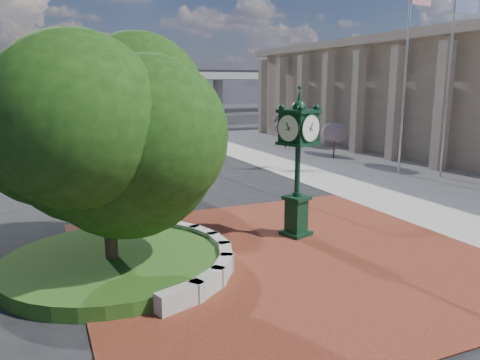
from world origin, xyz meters
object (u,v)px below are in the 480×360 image
(flagpole_b, at_px, (448,83))
(street_lamp_near, at_px, (146,85))
(post_clock, at_px, (298,157))
(parked_car, at_px, (152,127))
(flagpole_a, at_px, (405,77))
(street_lamp_far, at_px, (77,78))

(flagpole_b, height_order, street_lamp_near, flagpole_b)
(flagpole_b, bearing_deg, post_clock, -155.87)
(post_clock, distance_m, flagpole_b, 14.04)
(parked_car, distance_m, flagpole_a, 28.78)
(flagpole_b, distance_m, street_lamp_far, 41.88)
(post_clock, xyz_separation_m, street_lamp_near, (0.03, 22.93, 2.29))
(flagpole_a, distance_m, street_lamp_near, 19.16)
(post_clock, relative_size, flagpole_b, 0.49)
(flagpole_b, bearing_deg, street_lamp_near, 126.07)
(flagpole_b, distance_m, street_lamp_near, 21.38)
(post_clock, relative_size, street_lamp_far, 0.50)
(parked_car, bearing_deg, post_clock, -105.49)
(street_lamp_far, bearing_deg, street_lamp_near, -81.65)
(parked_car, relative_size, street_lamp_near, 0.56)
(flagpole_a, bearing_deg, flagpole_b, -48.33)
(flagpole_a, height_order, street_lamp_far, flagpole_a)
(post_clock, xyz_separation_m, parked_car, (3.06, 34.55, -1.94))
(post_clock, xyz_separation_m, flagpole_b, (12.62, 5.65, 2.46))
(street_lamp_far, bearing_deg, parked_car, -57.98)
(post_clock, distance_m, parked_car, 34.74)
(street_lamp_far, bearing_deg, flagpole_b, -67.91)
(street_lamp_near, bearing_deg, flagpole_a, -54.59)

